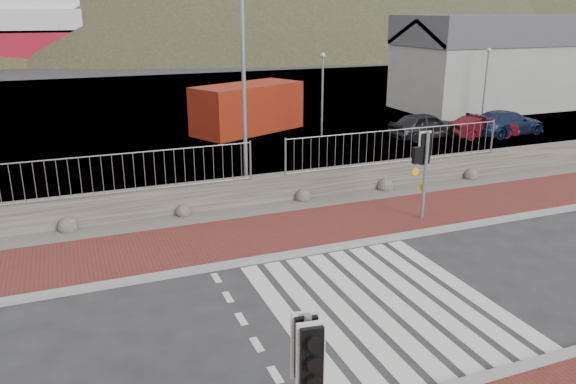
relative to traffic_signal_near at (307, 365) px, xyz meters
name	(u,v)px	position (x,y,z in m)	size (l,w,h in m)	color
ground	(380,304)	(3.42, 3.82, -1.82)	(220.00, 220.00, 0.00)	#28282B
sidewalk_far	(300,230)	(3.42, 8.32, -1.78)	(40.00, 3.00, 0.08)	maroon
kerb_near	(472,383)	(3.42, 0.82, -1.77)	(40.00, 0.25, 0.12)	gray
kerb_far	(322,249)	(3.42, 6.82, -1.77)	(40.00, 0.25, 0.12)	gray
zebra_crossing	(381,303)	(3.42, 3.82, -1.82)	(4.62, 5.60, 0.01)	silver
gravel_strip	(276,209)	(3.42, 10.32, -1.79)	(40.00, 1.50, 0.06)	#59544C
stone_wall	(267,189)	(3.42, 11.12, -1.37)	(40.00, 0.60, 0.90)	#48433B
railing	(268,150)	(3.42, 10.97, 0.00)	(18.07, 0.07, 1.22)	gray
quay	(161,107)	(3.42, 31.72, -1.82)	(120.00, 40.00, 0.50)	#4C4C4F
water	(112,63)	(3.42, 66.72, -1.82)	(220.00, 50.00, 0.05)	#3F4C54
harbor_building	(494,62)	(23.42, 23.72, 1.11)	(12.20, 6.20, 5.80)	#9E9E99
hills_backdrop	(151,183)	(10.17, 91.72, -24.88)	(254.00, 90.00, 100.00)	#2A311D
traffic_signal_near	(307,365)	(0.00, 0.00, 0.00)	(0.39, 0.26, 2.53)	gray
traffic_signal_far	(425,157)	(7.17, 7.79, 0.16)	(0.65, 0.24, 2.74)	gray
streetlight	(247,65)	(3.09, 11.93, 2.58)	(1.66, 0.28, 7.83)	gray
shipping_container	(248,108)	(6.37, 22.29, -0.60)	(5.89, 2.45, 2.45)	#9B3210
car_a	(425,125)	(14.00, 17.46, -1.18)	(1.52, 3.79, 1.29)	black
car_b	(484,127)	(16.81, 16.47, -1.27)	(1.16, 3.34, 1.10)	#550C15
car_c	(507,123)	(18.32, 16.59, -1.20)	(1.75, 4.29, 1.25)	#14203F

